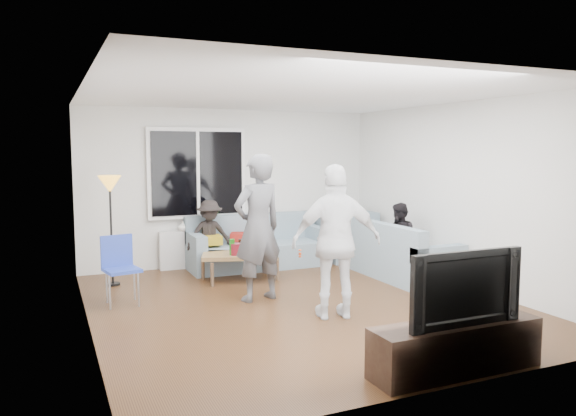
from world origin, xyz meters
name	(u,v)px	position (x,y,z in m)	size (l,w,h in m)	color
floor	(300,305)	(0.00, 0.00, -0.02)	(5.00, 5.50, 0.04)	#56351C
ceiling	(300,93)	(0.00, 0.00, 2.62)	(5.00, 5.50, 0.04)	white
wall_back	(231,187)	(0.00, 2.77, 1.30)	(5.00, 0.04, 2.60)	silver
wall_front	(450,231)	(0.00, -2.77, 1.30)	(5.00, 0.04, 2.60)	silver
wall_left	(84,210)	(-2.52, 0.00, 1.30)	(0.04, 5.50, 2.60)	silver
wall_right	(461,194)	(2.52, 0.00, 1.30)	(0.04, 5.50, 2.60)	silver
window_frame	(197,173)	(-0.60, 2.69, 1.55)	(1.62, 0.06, 1.47)	white
window_glass	(198,173)	(-0.60, 2.65, 1.55)	(1.50, 0.02, 1.35)	black
window_mullion	(198,173)	(-0.60, 2.64, 1.55)	(0.05, 0.03, 1.35)	white
radiator	(199,249)	(-0.60, 2.65, 0.31)	(1.30, 0.12, 0.62)	silver
potted_plant	(214,218)	(-0.34, 2.62, 0.81)	(0.21, 0.17, 0.37)	#29682A
vase	(183,226)	(-0.87, 2.62, 0.70)	(0.15, 0.15, 0.16)	white
sofa_back_section	(258,241)	(0.30, 2.27, 0.42)	(2.30, 0.85, 0.85)	gray
sofa_right_section	(400,249)	(2.02, 0.73, 0.42)	(0.85, 2.00, 0.85)	gray
sofa_corner	(346,235)	(1.95, 2.27, 0.42)	(0.85, 0.85, 0.85)	gray
cushion_yellow	(209,240)	(-0.54, 2.25, 0.51)	(0.38, 0.32, 0.14)	#B8941B
cushion_red	(242,237)	(0.03, 2.33, 0.51)	(0.36, 0.30, 0.13)	maroon
coffee_table	(240,266)	(-0.27, 1.53, 0.20)	(1.10, 0.60, 0.40)	#A5854F
pitcher	(236,249)	(-0.36, 1.42, 0.49)	(0.17, 0.17, 0.17)	maroon
side_chair	(122,271)	(-2.05, 0.85, 0.43)	(0.40, 0.40, 0.86)	#2840AD
floor_lamp	(111,231)	(-2.05, 1.94, 0.78)	(0.32, 0.32, 1.56)	gold
player_left	(258,228)	(-0.42, 0.37, 0.94)	(0.69, 0.45, 1.88)	#515257
player_right	(337,242)	(0.14, -0.69, 0.89)	(1.04, 0.43, 1.77)	silver
spectator_right	(399,240)	(2.02, 0.76, 0.57)	(0.55, 0.43, 1.13)	black
spectator_back	(210,236)	(-0.52, 2.30, 0.57)	(0.74, 0.42, 1.14)	black
tv_console	(456,347)	(0.33, -2.50, 0.22)	(1.60, 0.40, 0.44)	#312318
television	(458,286)	(0.33, -2.50, 0.76)	(1.13, 0.15, 0.65)	black
bottle_b	(232,247)	(-0.42, 1.44, 0.52)	(0.08, 0.08, 0.24)	#1B7916
bottle_e	(258,243)	(0.08, 1.69, 0.51)	(0.07, 0.07, 0.22)	black
bottle_c	(241,245)	(-0.22, 1.64, 0.50)	(0.07, 0.07, 0.19)	black
bottle_d	(259,244)	(0.00, 1.44, 0.54)	(0.07, 0.07, 0.27)	orange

